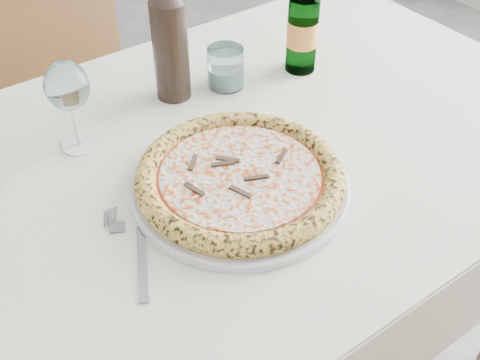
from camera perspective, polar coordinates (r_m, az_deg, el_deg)
The scene contains 9 objects.
dining_table at distance 1.11m, azimuth -2.84°, elevation -1.36°, with size 1.49×0.92×0.76m.
chair_far at distance 1.78m, azimuth -15.43°, elevation 9.88°, with size 0.43×0.43×0.93m.
plate at distance 0.98m, azimuth 0.00°, elevation -0.49°, with size 0.36×0.36×0.02m.
pizza at distance 0.97m, azimuth -0.00°, elevation 0.29°, with size 0.34×0.34×0.04m.
fork at distance 0.90m, azimuth -9.99°, elevation -6.68°, with size 0.07×0.20×0.00m.
wine_glass at distance 1.05m, azimuth -16.04°, elevation 8.38°, with size 0.08×0.08×0.17m.
tumbler at distance 1.22m, azimuth -1.37°, elevation 10.40°, with size 0.07×0.07×0.08m.
beer_bottle at distance 1.26m, azimuth 5.97°, elevation 14.32°, with size 0.06×0.06×0.24m.
wine_bottle at distance 1.16m, azimuth -6.66°, elevation 12.99°, with size 0.07×0.07×0.28m.
Camera 1 is at (-0.20, -0.55, 1.42)m, focal length 45.00 mm.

